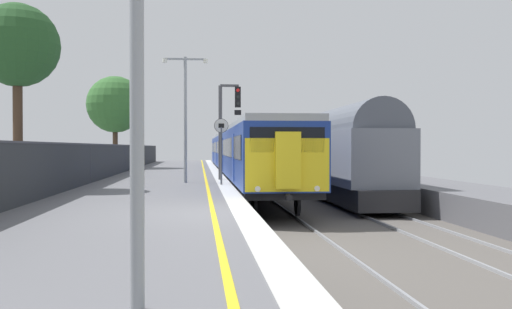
{
  "coord_description": "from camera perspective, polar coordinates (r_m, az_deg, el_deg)",
  "views": [
    {
      "loc": [
        -0.69,
        -13.58,
        1.58
      ],
      "look_at": [
        1.39,
        6.85,
        1.32
      ],
      "focal_mm": 39.43,
      "sensor_mm": 36.0,
      "label": 1
    }
  ],
  "objects": [
    {
      "name": "freight_train_adjacent_track",
      "position": [
        48.89,
        2.16,
        0.52
      ],
      "size": [
        2.6,
        57.93,
        4.39
      ],
      "color": "#232326",
      "rests_on": "ground"
    },
    {
      "name": "commuter_train_at_platform",
      "position": [
        38.42,
        -1.66,
        0.27
      ],
      "size": [
        2.83,
        42.07,
        3.81
      ],
      "color": "navy",
      "rests_on": "ground"
    },
    {
      "name": "background_tree_left",
      "position": [
        23.19,
        -23.2,
        9.81
      ],
      "size": [
        3.1,
        3.1,
        6.94
      ],
      "color": "#473323",
      "rests_on": "ground"
    },
    {
      "name": "ground",
      "position": [
        14.15,
        7.94,
        -8.17
      ],
      "size": [
        17.4,
        110.0,
        1.21
      ],
      "color": "slate"
    },
    {
      "name": "signal_gantry",
      "position": [
        27.34,
        -3.04,
        3.52
      ],
      "size": [
        1.1,
        0.24,
        4.63
      ],
      "color": "#47474C",
      "rests_on": "ground"
    },
    {
      "name": "speed_limit_sign",
      "position": [
        23.6,
        -3.54,
        1.2
      ],
      "size": [
        0.59,
        0.08,
        2.78
      ],
      "color": "#59595B",
      "rests_on": "ground"
    },
    {
      "name": "platform_lamp_mid",
      "position": [
        25.25,
        -7.18,
        4.66
      ],
      "size": [
        2.0,
        0.2,
        5.6
      ],
      "color": "#93999E",
      "rests_on": "ground"
    },
    {
      "name": "background_tree_centre",
      "position": [
        44.35,
        -14.15,
        4.75
      ],
      "size": [
        4.3,
        4.3,
        7.0
      ],
      "color": "#473323",
      "rests_on": "ground"
    }
  ]
}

